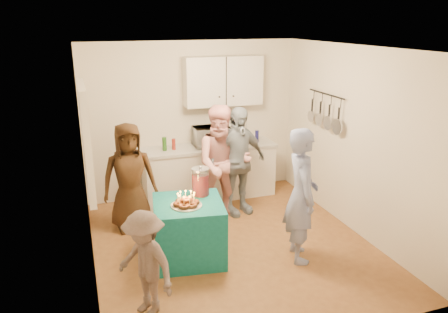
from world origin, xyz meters
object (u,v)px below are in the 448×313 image
object	(u,v)px
punch_jar	(200,182)
woman_back_left	(129,177)
microwave	(211,136)
party_table	(189,231)
child_near_left	(145,264)
counter	(209,173)
woman_back_right	(237,161)
man_birthday	(301,195)
woman_back_center	(223,163)

from	to	relation	value
punch_jar	woman_back_left	distance (m)	1.20
microwave	party_table	bearing A→B (deg)	-114.81
woman_back_left	child_near_left	distance (m)	2.02
counter	woman_back_right	distance (m)	0.88
man_birthday	woman_back_left	bearing A→B (deg)	64.71
man_birthday	woman_back_right	bearing A→B (deg)	23.66
party_table	woman_back_left	distance (m)	1.30
punch_jar	man_birthday	world-z (taller)	man_birthday
party_table	woman_back_center	world-z (taller)	woman_back_center
man_birthday	woman_back_right	world-z (taller)	man_birthday
microwave	punch_jar	bearing A→B (deg)	-111.13
man_birthday	child_near_left	distance (m)	2.09
counter	punch_jar	xyz separation A→B (m)	(-0.61, -1.63, 0.50)
woman_back_left	woman_back_center	size ratio (longest dim) A/B	0.90
child_near_left	punch_jar	bearing A→B (deg)	107.18
microwave	woman_back_left	bearing A→B (deg)	-152.20
woman_back_right	woman_back_center	bearing A→B (deg)	-172.40
party_table	woman_back_left	xyz separation A→B (m)	(-0.57, 1.09, 0.40)
party_table	woman_back_center	xyz separation A→B (m)	(0.79, 0.98, 0.50)
punch_jar	woman_back_right	bearing A→B (deg)	46.66
woman_back_center	child_near_left	size ratio (longest dim) A/B	1.53
child_near_left	party_table	bearing A→B (deg)	109.44
man_birthday	child_near_left	xyz separation A→B (m)	(-2.01, -0.48, -0.28)
woman_back_left	woman_back_right	distance (m)	1.63
man_birthday	woman_back_left	size ratio (longest dim) A/B	1.09
counter	child_near_left	world-z (taller)	child_near_left
woman_back_right	child_near_left	xyz separation A→B (m)	(-1.74, -2.00, -0.28)
microwave	woman_back_left	world-z (taller)	woman_back_left
counter	punch_jar	distance (m)	1.81
punch_jar	man_birthday	distance (m)	1.28
punch_jar	child_near_left	xyz separation A→B (m)	(-0.91, -1.12, -0.36)
microwave	woman_back_right	bearing A→B (deg)	-75.74
man_birthday	microwave	bearing A→B (deg)	24.83
counter	party_table	size ratio (longest dim) A/B	2.59
counter	child_near_left	size ratio (longest dim) A/B	1.93
man_birthday	woman_back_center	xyz separation A→B (m)	(-0.53, 1.42, 0.02)
woman_back_right	child_near_left	world-z (taller)	woman_back_right
microwave	man_birthday	xyz separation A→B (m)	(0.45, -2.27, -0.22)
child_near_left	woman_back_center	bearing A→B (deg)	108.38
party_table	woman_back_left	size ratio (longest dim) A/B	0.54
microwave	counter	bearing A→B (deg)	-179.32
counter	woman_back_left	bearing A→B (deg)	-152.25
woman_back_right	microwave	bearing A→B (deg)	90.30
woman_back_right	child_near_left	size ratio (longest dim) A/B	1.48
counter	man_birthday	size ratio (longest dim) A/B	1.29
party_table	counter	bearing A→B (deg)	65.49
man_birthday	child_near_left	size ratio (longest dim) A/B	1.49
party_table	man_birthday	size ratio (longest dim) A/B	0.50
microwave	man_birthday	world-z (taller)	man_birthday
punch_jar	woman_back_left	bearing A→B (deg)	131.76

